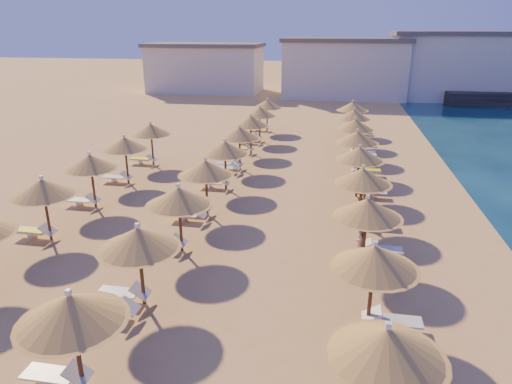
% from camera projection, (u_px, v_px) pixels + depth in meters
% --- Properties ---
extents(ground, '(220.00, 220.00, 0.00)m').
position_uv_depth(ground, '(260.00, 258.00, 17.96)').
color(ground, tan).
rests_on(ground, ground).
extents(hotel_blocks, '(47.89, 10.74, 8.10)m').
position_uv_depth(hotel_blocks, '(339.00, 67.00, 58.80)').
color(hotel_blocks, beige).
rests_on(hotel_blocks, ground).
extents(parasol_row_east, '(2.67, 40.98, 2.88)m').
position_uv_depth(parasol_row_east, '(362.00, 177.00, 20.17)').
color(parasol_row_east, brown).
rests_on(parasol_row_east, ground).
extents(parasol_row_west, '(2.67, 40.98, 2.88)m').
position_uv_depth(parasol_row_west, '(206.00, 169.00, 21.34)').
color(parasol_row_west, brown).
rests_on(parasol_row_west, ground).
extents(parasol_row_inland, '(2.67, 21.83, 2.88)m').
position_uv_depth(parasol_row_inland, '(69.00, 175.00, 20.52)').
color(parasol_row_inland, brown).
rests_on(parasol_row_inland, ground).
extents(loungers, '(16.20, 39.79, 0.66)m').
position_uv_depth(loungers, '(248.00, 214.00, 21.37)').
color(loungers, silver).
rests_on(loungers, ground).
extents(beachgoer_a, '(0.43, 0.64, 1.73)m').
position_uv_depth(beachgoer_a, '(360.00, 243.00, 17.33)').
color(beachgoer_a, tan).
rests_on(beachgoer_a, ground).
extents(beachgoer_c, '(1.02, 0.83, 1.62)m').
position_uv_depth(beachgoer_c, '(366.00, 192.00, 22.84)').
color(beachgoer_c, tan).
rests_on(beachgoer_c, ground).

